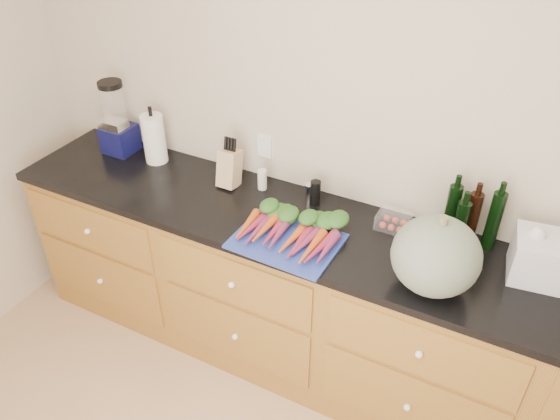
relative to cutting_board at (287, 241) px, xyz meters
The scene contains 15 objects.
wall_back 0.65m from the cutting_board, 63.50° to the left, with size 4.10×0.05×2.60m, color beige.
cabinets 0.57m from the cutting_board, 32.82° to the left, with size 3.60×0.64×0.90m.
countertop 0.29m from the cutting_board, 33.49° to the left, with size 3.64×0.62×0.04m, color black.
cutting_board is the anchor object (origin of this frame).
carrots 0.06m from the cutting_board, 90.00° to the left, with size 0.46×0.34×0.07m.
squash 0.67m from the cutting_board, ahead, with size 0.36×0.36×0.32m, color #566656.
blender_appliance 1.29m from the cutting_board, 165.55° to the left, with size 0.17×0.17×0.42m.
paper_towel 1.04m from the cutting_board, 161.90° to the left, with size 0.12×0.12×0.28m, color white.
knife_block 0.58m from the cutting_board, 148.19° to the left, with size 0.10×0.10×0.20m, color tan.
grinder_salt 0.46m from the cutting_board, 132.62° to the left, with size 0.05×0.05×0.11m, color silver.
grinder_pepper 0.35m from the cutting_board, 92.15° to the left, with size 0.05×0.05×0.13m, color black.
canister_chrome 0.35m from the cutting_board, 97.85° to the left, with size 0.04×0.04×0.10m, color silver.
tomato_box 0.52m from the cutting_board, 39.87° to the left, with size 0.15×0.12×0.07m, color white.
bottles 0.82m from the cutting_board, 27.25° to the left, with size 0.24×0.12×0.29m.
grocery_bag 1.09m from the cutting_board, 14.93° to the left, with size 0.27×0.21×0.20m, color white, non-canonical shape.
Camera 1 is at (0.62, -0.59, 2.50)m, focal length 35.00 mm.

